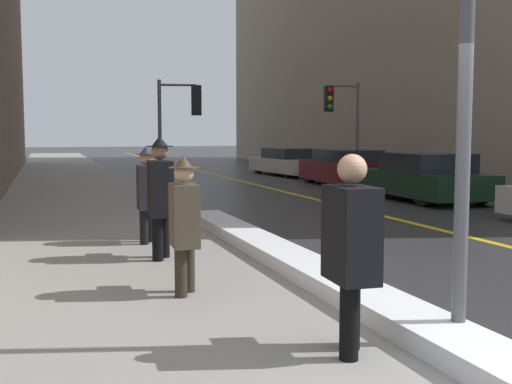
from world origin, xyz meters
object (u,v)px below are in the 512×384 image
Objects in this scene: pedestrian_trailing at (350,245)px; parked_car_maroon at (346,168)px; traffic_light_near at (183,112)px; pedestrian_in_fedora at (147,191)px; pedestrian_nearside at (184,220)px; traffic_light_far at (340,110)px; pedestrian_with_shoulder_bag at (160,193)px; parked_car_white at (290,162)px; parked_car_dark_green at (425,178)px.

pedestrian_trailing is 0.38× the size of parked_car_maroon.
pedestrian_trailing reaches higher than parked_car_maroon.
parked_car_maroon is (7.44, 15.16, -0.32)m from pedestrian_trailing.
pedestrian_in_fedora is (-2.46, -8.86, -1.55)m from traffic_light_near.
traffic_light_far is at bearing 151.26° from pedestrian_nearside.
pedestrian_with_shoulder_bag is 0.36× the size of parked_car_white.
traffic_light_near is 6.13m from traffic_light_far.
traffic_light_near reaches higher than pedestrian_in_fedora.
traffic_light_far is 6.36m from parked_car_dark_green.
pedestrian_with_shoulder_bag is 13.58m from parked_car_maroon.
parked_car_maroon is at bearing 174.91° from parked_car_white.
traffic_light_far is 0.85× the size of parked_car_dark_green.
parked_car_white is (7.53, 20.67, -0.35)m from pedestrian_trailing.
pedestrian_trailing is 2.45m from pedestrian_nearside.
pedestrian_trailing is 1.03× the size of pedestrian_in_fedora.
pedestrian_trailing is 5.76m from pedestrian_in_fedora.
traffic_light_near is 0.80× the size of parked_car_dark_green.
parked_car_dark_green is at bearing 136.75° from pedestrian_nearside.
traffic_light_far is 2.27× the size of pedestrian_in_fedora.
pedestrian_nearside is 2.06m from pedestrian_with_shoulder_bag.
parked_car_white is at bearing -0.26° from parked_car_dark_green.
parked_car_dark_green is at bearing 121.62° from pedestrian_in_fedora.
pedestrian_with_shoulder_bag is 18.31m from parked_car_white.
parked_car_dark_green is (-0.39, -6.03, -1.98)m from traffic_light_far.
pedestrian_nearside is at bearing -92.18° from traffic_light_near.
pedestrian_nearside is 11.26m from parked_car_dark_green.
traffic_light_far is at bearing 177.16° from parked_car_white.
pedestrian_nearside is at bearing 0.19° from pedestrian_with_shoulder_bag.
parked_car_maroon is 0.88× the size of parked_car_white.
traffic_light_far is 2.33× the size of pedestrian_nearside.
traffic_light_far is 2.05× the size of pedestrian_with_shoulder_bag.
traffic_light_near is 2.07× the size of pedestrian_trailing.
pedestrian_trailing is 4.41m from pedestrian_with_shoulder_bag.
parked_car_dark_green is at bearing 174.24° from parked_car_white.
pedestrian_with_shoulder_bag is at bearing 148.85° from parked_car_white.
pedestrian_in_fedora is 0.37× the size of parked_car_maroon.
pedestrian_trailing is 22.00m from parked_car_white.
pedestrian_in_fedora is at bearing 54.99° from traffic_light_far.
parked_car_white is at bearing 158.26° from pedestrian_nearside.
traffic_light_far is 2.23m from parked_car_maroon.
traffic_light_far is at bearing -2.45° from parked_car_dark_green.
pedestrian_nearside is at bearing 0.97° from pedestrian_in_fedora.
traffic_light_near is 0.69× the size of parked_car_white.
pedestrian_in_fedora reaches higher than pedestrian_nearside.
traffic_light_far is 13.49m from pedestrian_in_fedora.
pedestrian_nearside is 15.31m from parked_car_maroon.
pedestrian_nearside is 20.20m from parked_car_white.
pedestrian_nearside reaches higher than parked_car_dark_green.
parked_car_maroon is (-0.19, -0.98, -2.00)m from traffic_light_far.
parked_car_dark_green is 10.56m from parked_car_white.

